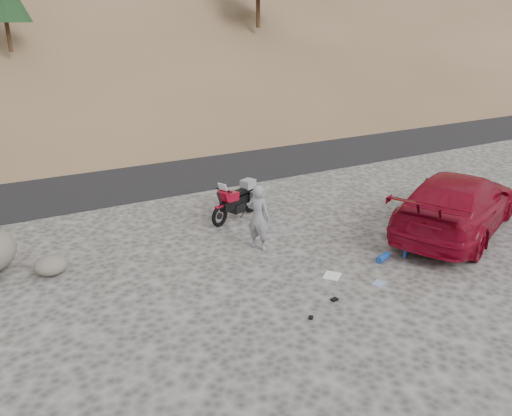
{
  "coord_description": "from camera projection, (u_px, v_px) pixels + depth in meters",
  "views": [
    {
      "loc": [
        -5.56,
        -9.24,
        5.37
      ],
      "look_at": [
        0.08,
        0.94,
        1.0
      ],
      "focal_mm": 35.0,
      "sensor_mm": 36.0,
      "label": 1
    }
  ],
  "objects": [
    {
      "name": "gear_glove_a",
      "position": [
        334.0,
        299.0,
        10.22
      ],
      "size": [
        0.16,
        0.12,
        0.04
      ],
      "primitive_type": "cube",
      "rotation": [
        0.0,
        0.0,
        0.13
      ],
      "color": "black",
      "rests_on": "ground"
    },
    {
      "name": "red_car",
      "position": [
        454.0,
        230.0,
        13.64
      ],
      "size": [
        5.96,
        4.31,
        1.6
      ],
      "primitive_type": "imported",
      "rotation": [
        0.0,
        0.0,
        1.99
      ],
      "color": "maroon",
      "rests_on": "ground"
    },
    {
      "name": "ground",
      "position": [
        272.0,
        259.0,
        11.98
      ],
      "size": [
        140.0,
        140.0,
        0.0
      ],
      "primitive_type": "plane",
      "color": "#3E3B39",
      "rests_on": "ground"
    },
    {
      "name": "gear_glove_b",
      "position": [
        311.0,
        317.0,
        9.6
      ],
      "size": [
        0.14,
        0.14,
        0.04
      ],
      "primitive_type": "cube",
      "rotation": [
        0.0,
        0.0,
        0.79
      ],
      "color": "black",
      "rests_on": "ground"
    },
    {
      "name": "road",
      "position": [
        154.0,
        169.0,
        19.34
      ],
      "size": [
        120.0,
        7.0,
        0.05
      ],
      "primitive_type": "cube",
      "color": "black",
      "rests_on": "ground"
    },
    {
      "name": "gear_blue_cloth",
      "position": [
        379.0,
        283.0,
        10.88
      ],
      "size": [
        0.35,
        0.31,
        0.01
      ],
      "primitive_type": "cube",
      "rotation": [
        0.0,
        0.0,
        0.38
      ],
      "color": "#7C95BF",
      "rests_on": "ground"
    },
    {
      "name": "gear_blue_mat",
      "position": [
        383.0,
        257.0,
        11.89
      ],
      "size": [
        0.45,
        0.3,
        0.17
      ],
      "primitive_type": "cylinder",
      "rotation": [
        0.0,
        1.57,
        0.33
      ],
      "color": "#184095",
      "rests_on": "ground"
    },
    {
      "name": "gear_white_cloth",
      "position": [
        332.0,
        276.0,
        11.2
      ],
      "size": [
        0.52,
        0.51,
        0.01
      ],
      "primitive_type": "cube",
      "rotation": [
        0.0,
        0.0,
        0.66
      ],
      "color": "white",
      "rests_on": "ground"
    },
    {
      "name": "gear_bottle",
      "position": [
        405.0,
        253.0,
        12.05
      ],
      "size": [
        0.1,
        0.1,
        0.24
      ],
      "primitive_type": "cylinder",
      "rotation": [
        0.0,
        0.0,
        0.16
      ],
      "color": "#184095",
      "rests_on": "ground"
    },
    {
      "name": "small_rock",
      "position": [
        51.0,
        265.0,
        11.22
      ],
      "size": [
        0.75,
        0.69,
        0.44
      ],
      "rotation": [
        0.0,
        0.0,
        0.05
      ],
      "color": "#58524B",
      "rests_on": "ground"
    },
    {
      "name": "man",
      "position": [
        259.0,
        248.0,
        12.58
      ],
      "size": [
        0.64,
        0.73,
        1.67
      ],
      "primitive_type": "imported",
      "rotation": [
        0.0,
        0.0,
        2.07
      ],
      "color": "gray",
      "rests_on": "ground"
    },
    {
      "name": "motorcycle",
      "position": [
        238.0,
        201.0,
        14.34
      ],
      "size": [
        1.94,
        1.08,
        1.24
      ],
      "rotation": [
        0.0,
        0.0,
        0.43
      ],
      "color": "black",
      "rests_on": "ground"
    }
  ]
}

